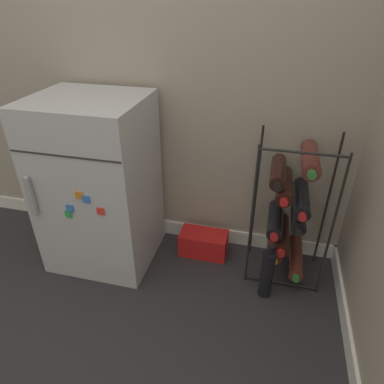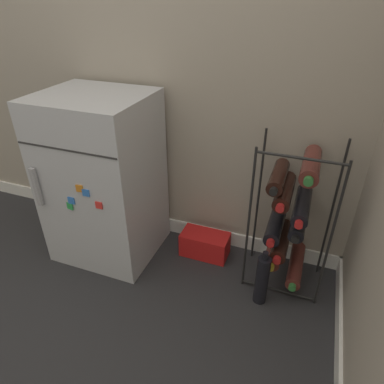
{
  "view_description": "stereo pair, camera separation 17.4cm",
  "coord_description": "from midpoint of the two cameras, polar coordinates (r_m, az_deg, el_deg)",
  "views": [
    {
      "loc": [
        0.53,
        -1.04,
        1.35
      ],
      "look_at": [
        0.17,
        0.41,
        0.46
      ],
      "focal_mm": 32.0,
      "sensor_mm": 36.0,
      "label": 1
    },
    {
      "loc": [
        0.7,
        -0.99,
        1.35
      ],
      "look_at": [
        0.17,
        0.41,
        0.46
      ],
      "focal_mm": 32.0,
      "sensor_mm": 36.0,
      "label": 2
    }
  ],
  "objects": [
    {
      "name": "ground_plane",
      "position": [
        1.8,
        -11.85,
        -18.81
      ],
      "size": [
        14.0,
        14.0,
        0.0
      ],
      "primitive_type": "plane",
      "color": "#28282B"
    },
    {
      "name": "wall_back",
      "position": [
        1.79,
        -6.87,
        27.06
      ],
      "size": [
        6.93,
        0.07,
        2.5
      ],
      "color": "#9E9384",
      "rests_on": "ground_plane"
    },
    {
      "name": "mini_fridge",
      "position": [
        1.89,
        -17.84,
        1.12
      ],
      "size": [
        0.54,
        0.51,
        0.92
      ],
      "color": "#B7BABF",
      "rests_on": "ground_plane"
    },
    {
      "name": "wine_rack",
      "position": [
        1.75,
        13.13,
        -3.25
      ],
      "size": [
        0.38,
        0.33,
        0.79
      ],
      "color": "black",
      "rests_on": "ground_plane"
    },
    {
      "name": "soda_box",
      "position": [
        2.01,
        -0.55,
        -8.62
      ],
      "size": [
        0.27,
        0.14,
        0.14
      ],
      "color": "red",
      "rests_on": "ground_plane"
    },
    {
      "name": "loose_bottle_floor",
      "position": [
        1.76,
        9.56,
        -13.37
      ],
      "size": [
        0.06,
        0.06,
        0.31
      ],
      "color": "black",
      "rests_on": "ground_plane"
    }
  ]
}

